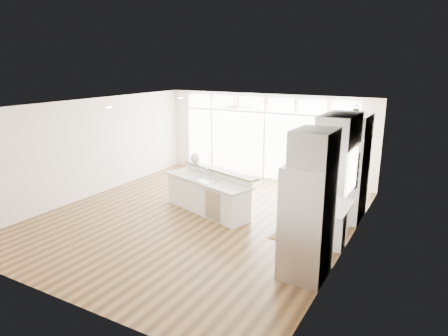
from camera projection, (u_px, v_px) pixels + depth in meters
The scene contains 24 objects.
floor at pixel (198, 217), 9.70m from camera, with size 7.00×8.00×0.02m, color #472E15.
ceiling at pixel (196, 105), 9.01m from camera, with size 7.00×8.00×0.02m, color white.
wall_back at pixel (266, 137), 12.72m from camera, with size 7.00×0.04×2.70m, color silver.
wall_front at pixel (52, 220), 5.98m from camera, with size 7.00×0.04×2.70m, color silver.
wall_left at pixel (91, 148), 11.01m from camera, with size 0.04×8.00×2.70m, color silver.
wall_right at pixel (349, 185), 7.69m from camera, with size 0.04×8.00×2.70m, color silver.
glass_wall at pixel (265, 146), 12.75m from camera, with size 5.80×0.06×2.08m, color white.
transom_row at pixel (266, 104), 12.41m from camera, with size 5.90×0.06×0.40m, color white.
desk_window at pixel (352, 171), 7.91m from camera, with size 0.04×0.85×0.85m, color white.
ceiling_fan at pixel (234, 103), 11.66m from camera, with size 1.16×1.16×0.32m, color white.
recessed_lights at pixel (201, 105), 9.18m from camera, with size 3.40×3.00×0.02m, color beige.
oven_cabinet at pixel (352, 167), 9.39m from camera, with size 0.64×1.20×2.50m, color white.
desk_nook at pixel (331, 223), 8.37m from camera, with size 0.72×1.30×0.76m, color white.
upper_cabinets at pixel (340, 130), 7.85m from camera, with size 0.64×1.30×0.64m, color white.
refrigerator at pixel (307, 221), 6.83m from camera, with size 0.76×0.90×2.00m, color #B6B7BB.
fridge_cabinet at pixel (315, 148), 6.47m from camera, with size 0.64×0.90×0.60m, color white.
framed_photos at pixel (357, 171), 8.48m from camera, with size 0.06×0.22×0.80m, color black.
kitchen_island at pixel (207, 192), 9.93m from camera, with size 2.58×0.97×1.03m, color white.
rug at pixel (296, 237), 8.56m from camera, with size 0.98×0.70×0.01m, color #392612.
office_chair at pixel (323, 211), 8.60m from camera, with size 0.55×0.51×1.05m, color black.
fishbowl at pixel (195, 158), 10.70m from camera, with size 0.26×0.26×0.26m, color silver.
monitor at pixel (329, 195), 8.25m from camera, with size 0.09×0.53×0.44m, color black.
keyboard at pixel (320, 203), 8.39m from camera, with size 0.13×0.35×0.02m, color silver.
potted_plant at pixel (357, 109), 9.05m from camera, with size 0.24×0.27×0.21m, color #2C4F21.
Camera 1 is at (4.99, -7.60, 3.63)m, focal length 32.00 mm.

